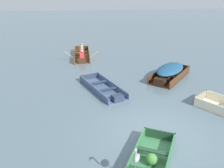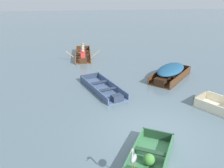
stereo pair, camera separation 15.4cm
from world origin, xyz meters
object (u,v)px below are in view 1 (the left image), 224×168
Objects in this scene: skiff_slate_blue_near_moored at (104,89)px; rowboat_wooden_brown_with_crew at (82,55)px; dinghy_green_foreground at (149,168)px; heron_on_dinghy at (137,158)px; skiff_dark_varnish_mid_moored at (170,71)px.

rowboat_wooden_brown_with_crew is at bearing 99.95° from skiff_slate_blue_near_moored.
dinghy_green_foreground is at bearing -82.57° from skiff_slate_blue_near_moored.
dinghy_green_foreground is 0.92× the size of rowboat_wooden_brown_with_crew.
rowboat_wooden_brown_with_crew is 4.11× the size of heron_on_dinghy.
dinghy_green_foreground is 0.93× the size of skiff_slate_blue_near_moored.
dinghy_green_foreground is at bearing 41.68° from heron_on_dinghy.
rowboat_wooden_brown_with_crew is (-4.73, 4.53, -0.19)m from skiff_dark_varnish_mid_moored.
skiff_slate_blue_near_moored is 6.15m from heron_on_dinghy.
skiff_slate_blue_near_moored is 4.06× the size of heron_on_dinghy.
heron_on_dinghy reaches higher than skiff_slate_blue_near_moored.
rowboat_wooden_brown_with_crew reaches higher than skiff_slate_blue_near_moored.
rowboat_wooden_brown_with_crew is at bearing 136.23° from skiff_dark_varnish_mid_moored.
dinghy_green_foreground is 0.94m from heron_on_dinghy.
skiff_slate_blue_near_moored is (-0.74, 5.69, -0.04)m from dinghy_green_foreground.
heron_on_dinghy is (0.29, -6.10, 0.75)m from skiff_slate_blue_near_moored.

